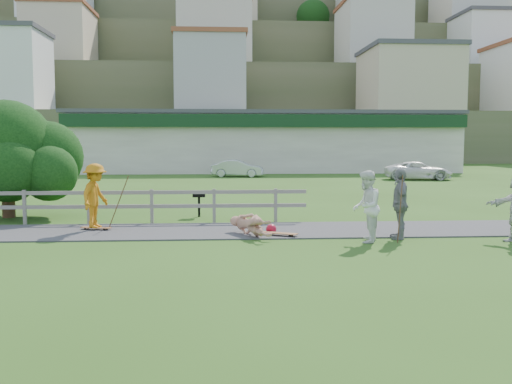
{
  "coord_description": "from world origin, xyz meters",
  "views": [
    {
      "loc": [
        0.16,
        -15.07,
        2.66
      ],
      "look_at": [
        1.27,
        2.0,
        1.11
      ],
      "focal_mm": 40.0,
      "sensor_mm": 36.0,
      "label": 1
    }
  ],
  "objects_px": {
    "car_silver": "(238,168)",
    "tree": "(7,169)",
    "skater_rider": "(95,199)",
    "bbq": "(199,204)",
    "spectator_b": "(400,204)",
    "skater_fallen": "(251,225)",
    "spectator_a": "(366,207)",
    "car_white": "(418,171)"
  },
  "relations": [
    {
      "from": "spectator_b",
      "to": "car_silver",
      "type": "relative_size",
      "value": 0.51
    },
    {
      "from": "skater_fallen",
      "to": "spectator_a",
      "type": "relative_size",
      "value": 0.96
    },
    {
      "from": "skater_rider",
      "to": "car_white",
      "type": "distance_m",
      "value": 26.96
    },
    {
      "from": "tree",
      "to": "spectator_b",
      "type": "bearing_deg",
      "value": -22.87
    },
    {
      "from": "skater_fallen",
      "to": "spectator_a",
      "type": "distance_m",
      "value": 3.21
    },
    {
      "from": "spectator_b",
      "to": "skater_rider",
      "type": "bearing_deg",
      "value": -92.29
    },
    {
      "from": "spectator_a",
      "to": "skater_rider",
      "type": "bearing_deg",
      "value": -87.97
    },
    {
      "from": "spectator_b",
      "to": "car_white",
      "type": "height_order",
      "value": "spectator_b"
    },
    {
      "from": "spectator_b",
      "to": "spectator_a",
      "type": "bearing_deg",
      "value": -54.59
    },
    {
      "from": "spectator_a",
      "to": "bbq",
      "type": "height_order",
      "value": "spectator_a"
    },
    {
      "from": "spectator_b",
      "to": "car_silver",
      "type": "bearing_deg",
      "value": -162.19
    },
    {
      "from": "skater_rider",
      "to": "spectator_a",
      "type": "distance_m",
      "value": 7.82
    },
    {
      "from": "skater_fallen",
      "to": "bbq",
      "type": "xyz_separation_m",
      "value": [
        -1.57,
        4.26,
        0.13
      ]
    },
    {
      "from": "skater_rider",
      "to": "spectator_b",
      "type": "bearing_deg",
      "value": -86.14
    },
    {
      "from": "skater_rider",
      "to": "spectator_a",
      "type": "height_order",
      "value": "skater_rider"
    },
    {
      "from": "skater_fallen",
      "to": "car_white",
      "type": "height_order",
      "value": "car_white"
    },
    {
      "from": "skater_fallen",
      "to": "car_white",
      "type": "relative_size",
      "value": 0.41
    },
    {
      "from": "skater_fallen",
      "to": "skater_rider",
      "type": "bearing_deg",
      "value": 136.77
    },
    {
      "from": "spectator_a",
      "to": "car_silver",
      "type": "distance_m",
      "value": 27.21
    },
    {
      "from": "spectator_b",
      "to": "car_silver",
      "type": "xyz_separation_m",
      "value": [
        -3.5,
        26.61,
        -0.34
      ]
    },
    {
      "from": "skater_rider",
      "to": "bbq",
      "type": "bearing_deg",
      "value": -28.24
    },
    {
      "from": "spectator_b",
      "to": "car_white",
      "type": "relative_size",
      "value": 0.43
    },
    {
      "from": "spectator_a",
      "to": "tree",
      "type": "relative_size",
      "value": 0.36
    },
    {
      "from": "skater_fallen",
      "to": "car_silver",
      "type": "distance_m",
      "value": 26.02
    },
    {
      "from": "car_silver",
      "to": "car_white",
      "type": "relative_size",
      "value": 0.85
    },
    {
      "from": "spectator_b",
      "to": "tree",
      "type": "relative_size",
      "value": 0.37
    },
    {
      "from": "car_silver",
      "to": "bbq",
      "type": "height_order",
      "value": "car_silver"
    },
    {
      "from": "car_white",
      "to": "tree",
      "type": "xyz_separation_m",
      "value": [
        -20.76,
        -17.61,
        1.06
      ]
    },
    {
      "from": "car_white",
      "to": "tree",
      "type": "distance_m",
      "value": 27.24
    },
    {
      "from": "skater_rider",
      "to": "car_white",
      "type": "bearing_deg",
      "value": -22.91
    },
    {
      "from": "skater_rider",
      "to": "car_silver",
      "type": "relative_size",
      "value": 0.5
    },
    {
      "from": "skater_rider",
      "to": "car_silver",
      "type": "xyz_separation_m",
      "value": [
        4.99,
        24.71,
        -0.32
      ]
    },
    {
      "from": "car_white",
      "to": "skater_rider",
      "type": "bearing_deg",
      "value": 148.91
    },
    {
      "from": "spectator_b",
      "to": "bbq",
      "type": "distance_m",
      "value": 7.41
    },
    {
      "from": "skater_fallen",
      "to": "spectator_a",
      "type": "xyz_separation_m",
      "value": [
        2.95,
        -1.09,
        0.61
      ]
    },
    {
      "from": "car_white",
      "to": "skater_fallen",
      "type": "bearing_deg",
      "value": 158.63
    },
    {
      "from": "skater_fallen",
      "to": "bbq",
      "type": "relative_size",
      "value": 1.97
    },
    {
      "from": "spectator_a",
      "to": "bbq",
      "type": "xyz_separation_m",
      "value": [
        -4.52,
        5.35,
        -0.49
      ]
    },
    {
      "from": "car_white",
      "to": "spectator_a",
      "type": "bearing_deg",
      "value": 165.72
    },
    {
      "from": "car_silver",
      "to": "tree",
      "type": "relative_size",
      "value": 0.72
    },
    {
      "from": "spectator_b",
      "to": "bbq",
      "type": "relative_size",
      "value": 2.09
    },
    {
      "from": "car_silver",
      "to": "tree",
      "type": "height_order",
      "value": "tree"
    }
  ]
}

